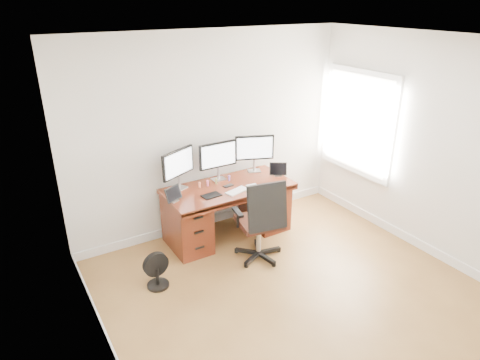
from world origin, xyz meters
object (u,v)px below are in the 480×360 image
floor_fan (157,271)px  desk (227,209)px  office_chair (260,233)px  keyboard (237,191)px  monitor_center (218,156)px

floor_fan → desk: bearing=21.5°
office_chair → floor_fan: (-1.31, 0.13, -0.15)m
office_chair → keyboard: office_chair is taller
monitor_center → keyboard: (0.01, -0.47, -0.33)m
floor_fan → keyboard: (1.27, 0.36, 0.55)m
desk → floor_fan: size_ratio=3.94×
desk → keyboard: bearing=-86.6°
desk → floor_fan: 1.40m
office_chair → monitor_center: monitor_center is taller
desk → keyboard: 0.43m
keyboard → floor_fan: bearing=-179.8°
monitor_center → floor_fan: bearing=-146.5°
office_chair → floor_fan: size_ratio=2.54×
office_chair → monitor_center: bearing=103.6°
desk → floor_fan: bearing=-154.7°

